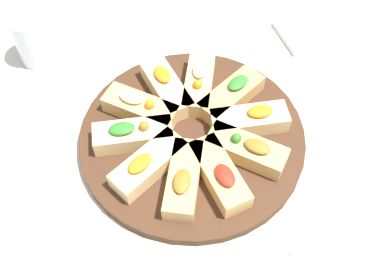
{
  "coord_description": "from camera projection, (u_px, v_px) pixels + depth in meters",
  "views": [
    {
      "loc": [
        0.09,
        0.37,
        0.56
      ],
      "look_at": [
        0.0,
        0.0,
        0.03
      ],
      "focal_mm": 42.0,
      "sensor_mm": 36.0,
      "label": 1
    }
  ],
  "objects": [
    {
      "name": "focaccia_slice_5",
      "position": [
        166.0,
        88.0,
        0.7
      ],
      "size": [
        0.07,
        0.12,
        0.04
      ],
      "color": "#E5C689",
      "rests_on": "serving_board"
    },
    {
      "name": "focaccia_slice_4",
      "position": [
        199.0,
        83.0,
        0.71
      ],
      "size": [
        0.08,
        0.12,
        0.04
      ],
      "color": "#DBB775",
      "rests_on": "serving_board"
    },
    {
      "name": "water_glass",
      "position": [
        33.0,
        39.0,
        0.75
      ],
      "size": [
        0.06,
        0.06,
        0.09
      ],
      "primitive_type": "cylinder",
      "color": "silver",
      "rests_on": "ground_plane"
    },
    {
      "name": "focaccia_slice_1",
      "position": [
        247.0,
        150.0,
        0.63
      ],
      "size": [
        0.11,
        0.1,
        0.04
      ],
      "color": "tan",
      "rests_on": "serving_board"
    },
    {
      "name": "focaccia_slice_0",
      "position": [
        220.0,
        174.0,
        0.61
      ],
      "size": [
        0.06,
        0.12,
        0.04
      ],
      "color": "tan",
      "rests_on": "serving_board"
    },
    {
      "name": "focaccia_slice_6",
      "position": [
        140.0,
        108.0,
        0.68
      ],
      "size": [
        0.11,
        0.1,
        0.04
      ],
      "color": "tan",
      "rests_on": "serving_board"
    },
    {
      "name": "focaccia_slice_3",
      "position": [
        231.0,
        95.0,
        0.69
      ],
      "size": [
        0.12,
        0.1,
        0.04
      ],
      "color": "tan",
      "rests_on": "serving_board"
    },
    {
      "name": "napkin_stack",
      "position": [
        309.0,
        32.0,
        0.82
      ],
      "size": [
        0.11,
        0.1,
        0.01
      ],
      "primitive_type": "cube",
      "rotation": [
        0.0,
        0.0,
        0.1
      ],
      "color": "white",
      "rests_on": "ground_plane"
    },
    {
      "name": "focaccia_slice_9",
      "position": [
        184.0,
        179.0,
        0.61
      ],
      "size": [
        0.08,
        0.12,
        0.04
      ],
      "color": "tan",
      "rests_on": "serving_board"
    },
    {
      "name": "ground_plane",
      "position": [
        192.0,
        140.0,
        0.68
      ],
      "size": [
        3.0,
        3.0,
        0.0
      ],
      "primitive_type": "plane",
      "color": "beige"
    },
    {
      "name": "focaccia_slice_7",
      "position": [
        133.0,
        135.0,
        0.65
      ],
      "size": [
        0.12,
        0.05,
        0.04
      ],
      "color": "#E5C689",
      "rests_on": "serving_board"
    },
    {
      "name": "focaccia_slice_2",
      "position": [
        250.0,
        120.0,
        0.66
      ],
      "size": [
        0.12,
        0.05,
        0.04
      ],
      "color": "#E5C689",
      "rests_on": "serving_board"
    },
    {
      "name": "focaccia_slice_8",
      "position": [
        148.0,
        164.0,
        0.62
      ],
      "size": [
        0.12,
        0.1,
        0.04
      ],
      "color": "#E5C689",
      "rests_on": "serving_board"
    },
    {
      "name": "serving_board",
      "position": [
        192.0,
        137.0,
        0.68
      ],
      "size": [
        0.34,
        0.34,
        0.02
      ],
      "primitive_type": "cylinder",
      "color": "#422819",
      "rests_on": "ground_plane"
    }
  ]
}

